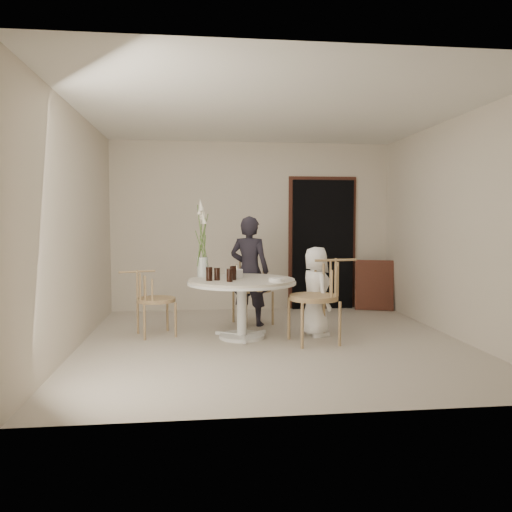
{
  "coord_description": "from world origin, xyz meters",
  "views": [
    {
      "loc": [
        -0.87,
        -5.79,
        1.43
      ],
      "look_at": [
        -0.17,
        0.3,
        1.01
      ],
      "focal_mm": 35.0,
      "sensor_mm": 36.0,
      "label": 1
    }
  ],
  "objects": [
    {
      "name": "flower_vase",
      "position": [
        -0.82,
        0.53,
        1.14
      ],
      "size": [
        0.13,
        0.13,
        0.99
      ],
      "rotation": [
        0.0,
        0.0,
        -0.11
      ],
      "color": "silver",
      "rests_on": "table"
    },
    {
      "name": "cola_tumbler_d",
      "position": [
        -0.65,
        0.14,
        0.8
      ],
      "size": [
        0.09,
        0.09,
        0.15
      ],
      "primitive_type": "cylinder",
      "rotation": [
        0.0,
        0.0,
        -0.26
      ],
      "color": "black",
      "rests_on": "table"
    },
    {
      "name": "picture_frame",
      "position": [
        1.95,
        1.95,
        0.4
      ],
      "size": [
        0.63,
        0.36,
        0.8
      ],
      "primitive_type": "cube",
      "rotation": [
        -0.17,
        0.0,
        -0.32
      ],
      "color": "maroon",
      "rests_on": "ground"
    },
    {
      "name": "cola_tumbler_c",
      "position": [
        -0.75,
        0.11,
        0.81
      ],
      "size": [
        0.08,
        0.08,
        0.16
      ],
      "primitive_type": "cylinder",
      "rotation": [
        0.0,
        0.0,
        0.08
      ],
      "color": "black",
      "rests_on": "table"
    },
    {
      "name": "chair_far",
      "position": [
        -0.17,
        1.21,
        0.58
      ],
      "size": [
        0.61,
        0.64,
        0.89
      ],
      "rotation": [
        0.0,
        0.0,
        0.36
      ],
      "color": "tan",
      "rests_on": "ground"
    },
    {
      "name": "cola_tumbler_a",
      "position": [
        -0.46,
        0.17,
        0.81
      ],
      "size": [
        0.09,
        0.09,
        0.17
      ],
      "primitive_type": "cylinder",
      "rotation": [
        0.0,
        0.0,
        -0.23
      ],
      "color": "black",
      "rests_on": "table"
    },
    {
      "name": "door_trim",
      "position": [
        1.15,
        2.23,
        1.11
      ],
      "size": [
        1.12,
        0.03,
        2.22
      ],
      "primitive_type": "cube",
      "color": "maroon",
      "rests_on": "ground"
    },
    {
      "name": "cola_tumbler_b",
      "position": [
        -0.51,
        -0.01,
        0.81
      ],
      "size": [
        0.08,
        0.08,
        0.15
      ],
      "primitive_type": "cylinder",
      "rotation": [
        0.0,
        0.0,
        0.08
      ],
      "color": "black",
      "rests_on": "table"
    },
    {
      "name": "boy",
      "position": [
        0.58,
        0.27,
        0.56
      ],
      "size": [
        0.45,
        0.6,
        1.12
      ],
      "primitive_type": "imported",
      "rotation": [
        0.0,
        0.0,
        1.76
      ],
      "color": "white",
      "rests_on": "ground"
    },
    {
      "name": "chair_left",
      "position": [
        -1.52,
        0.46,
        0.54
      ],
      "size": [
        0.59,
        0.56,
        0.84
      ],
      "rotation": [
        0.0,
        0.0,
        1.89
      ],
      "color": "tan",
      "rests_on": "ground"
    },
    {
      "name": "plate_stack",
      "position": [
        0.03,
        -0.08,
        0.75
      ],
      "size": [
        0.21,
        0.21,
        0.05
      ],
      "primitive_type": "cylinder",
      "rotation": [
        0.0,
        0.0,
        0.2
      ],
      "color": "white",
      "rests_on": "table"
    },
    {
      "name": "chair_right",
      "position": [
        0.61,
        -0.07,
        0.65
      ],
      "size": [
        0.65,
        0.61,
        1.0
      ],
      "rotation": [
        0.0,
        0.0,
        -1.42
      ],
      "color": "tan",
      "rests_on": "ground"
    },
    {
      "name": "table",
      "position": [
        -0.35,
        0.25,
        0.62
      ],
      "size": [
        1.33,
        1.33,
        0.73
      ],
      "color": "silver",
      "rests_on": "ground"
    },
    {
      "name": "birthday_cake",
      "position": [
        -0.43,
        0.38,
        0.78
      ],
      "size": [
        0.22,
        0.22,
        0.16
      ],
      "rotation": [
        0.0,
        0.0,
        0.26
      ],
      "color": "silver",
      "rests_on": "table"
    },
    {
      "name": "girl",
      "position": [
        -0.18,
        1.0,
        0.75
      ],
      "size": [
        0.65,
        0.56,
        1.5
      ],
      "primitive_type": "imported",
      "rotation": [
        0.0,
        0.0,
        2.71
      ],
      "color": "black",
      "rests_on": "ground"
    },
    {
      "name": "room_shell",
      "position": [
        0.0,
        0.0,
        1.62
      ],
      "size": [
        4.5,
        4.5,
        4.5
      ],
      "color": "white",
      "rests_on": "ground"
    },
    {
      "name": "ground",
      "position": [
        0.0,
        0.0,
        0.0
      ],
      "size": [
        4.5,
        4.5,
        0.0
      ],
      "primitive_type": "plane",
      "color": "beige",
      "rests_on": "ground"
    },
    {
      "name": "doorway",
      "position": [
        1.15,
        2.19,
        1.05
      ],
      "size": [
        1.0,
        0.1,
        2.1
      ],
      "primitive_type": "cube",
      "color": "black",
      "rests_on": "ground"
    }
  ]
}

